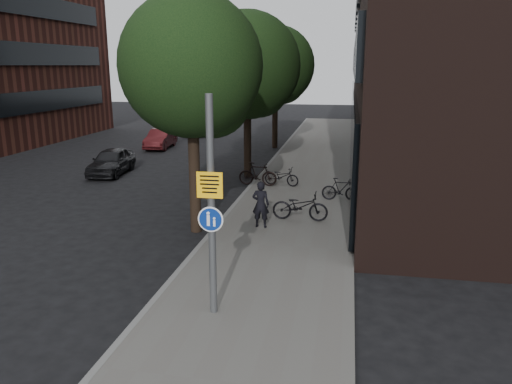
% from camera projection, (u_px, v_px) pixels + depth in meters
% --- Properties ---
extents(ground, '(120.00, 120.00, 0.00)m').
position_uv_depth(ground, '(246.00, 298.00, 11.69)').
color(ground, black).
rests_on(ground, ground).
extents(sidewalk, '(4.50, 60.00, 0.12)m').
position_uv_depth(sidewalk, '(299.00, 193.00, 21.15)').
color(sidewalk, '#5D5A56').
rests_on(sidewalk, ground).
extents(curb_edge, '(0.15, 60.00, 0.13)m').
position_uv_depth(curb_edge, '(247.00, 190.00, 21.55)').
color(curb_edge, slate).
rests_on(curb_edge, ground).
extents(building_right_dark_brick, '(12.00, 40.00, 18.00)m').
position_uv_depth(building_right_dark_brick, '(465.00, 0.00, 28.91)').
color(building_right_dark_brick, black).
rests_on(building_right_dark_brick, ground).
extents(street_tree_near, '(4.40, 4.40, 7.50)m').
position_uv_depth(street_tree_near, '(195.00, 72.00, 15.30)').
color(street_tree_near, black).
rests_on(street_tree_near, ground).
extents(street_tree_mid, '(5.00, 5.00, 7.80)m').
position_uv_depth(street_tree_mid, '(249.00, 69.00, 23.39)').
color(street_tree_mid, black).
rests_on(street_tree_mid, ground).
extents(street_tree_far, '(5.00, 5.00, 7.80)m').
position_uv_depth(street_tree_far, '(277.00, 68.00, 31.96)').
color(street_tree_far, black).
rests_on(street_tree_far, ground).
extents(signpost, '(0.54, 0.16, 4.66)m').
position_uv_depth(signpost, '(211.00, 207.00, 10.24)').
color(signpost, '#595B5E').
rests_on(signpost, sidewalk).
extents(pedestrian, '(0.58, 0.39, 1.55)m').
position_uv_depth(pedestrian, '(261.00, 204.00, 16.29)').
color(pedestrian, black).
rests_on(pedestrian, sidewalk).
extents(parked_bike_facade_near, '(1.92, 0.71, 1.00)m').
position_uv_depth(parked_bike_facade_near, '(300.00, 206.00, 17.09)').
color(parked_bike_facade_near, black).
rests_on(parked_bike_facade_near, sidewalk).
extents(parked_bike_facade_far, '(1.51, 0.45, 0.90)m').
position_uv_depth(parked_bike_facade_far, '(341.00, 189.00, 19.61)').
color(parked_bike_facade_far, black).
rests_on(parked_bike_facade_far, sidewalk).
extents(parked_bike_curb_near, '(1.66, 0.87, 0.83)m').
position_uv_depth(parked_bike_curb_near, '(282.00, 176.00, 22.06)').
color(parked_bike_curb_near, black).
rests_on(parked_bike_curb_near, sidewalk).
extents(parked_bike_curb_far, '(1.76, 0.61, 1.04)m').
position_uv_depth(parked_bike_curb_far, '(258.00, 174.00, 22.02)').
color(parked_bike_curb_far, black).
rests_on(parked_bike_curb_far, sidewalk).
extents(parked_car_near, '(1.90, 3.93, 1.29)m').
position_uv_depth(parked_car_near, '(111.00, 161.00, 24.88)').
color(parked_car_near, black).
rests_on(parked_car_near, ground).
extents(parked_car_mid, '(1.63, 3.87, 1.24)m').
position_uv_depth(parked_car_mid, '(161.00, 139.00, 32.70)').
color(parked_car_mid, '#54181B').
rests_on(parked_car_mid, ground).
extents(parked_car_far, '(1.91, 4.60, 1.33)m').
position_uv_depth(parked_car_far, '(199.00, 126.00, 39.12)').
color(parked_car_far, black).
rests_on(parked_car_far, ground).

